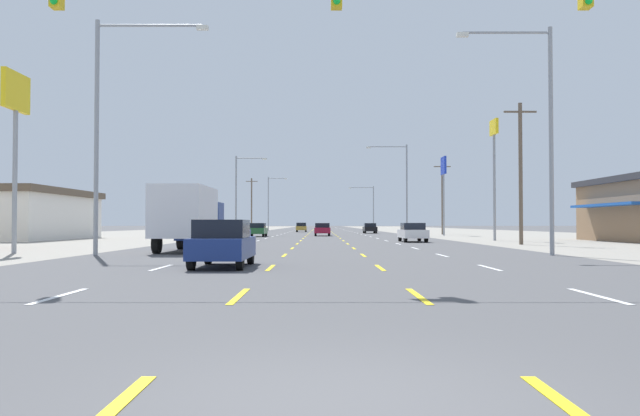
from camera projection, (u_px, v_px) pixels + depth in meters
The scene contains 26 objects.
ground_plane at pixel (319, 236), 70.75m from camera, with size 572.00×572.00×0.00m, color #4C4C4F.
lot_apron_left at pixel (108, 235), 70.65m from camera, with size 28.00×440.00×0.01m, color gray.
lot_apron_right at pixel (530, 235), 70.84m from camera, with size 28.00×440.00×0.01m, color gray.
lane_markings at pixel (319, 231), 109.23m from camera, with size 10.64×227.60×0.01m.
signal_span_wire at pixel (324, 79), 16.35m from camera, with size 24.95×0.53×9.28m.
hatchback_inner_left_nearest at pixel (220, 243), 19.59m from camera, with size 1.72×3.90×1.54m.
box_truck_far_left_near at pixel (186, 215), 30.59m from camera, with size 2.40×7.20×3.23m.
sedan_far_right_mid at pixel (410, 232), 46.43m from camera, with size 1.80×4.50×1.46m.
sedan_far_left_midfar at pixel (234, 232), 48.98m from camera, with size 1.80×4.50×1.46m.
sedan_far_left_far at pixel (255, 230), 64.65m from camera, with size 1.80×4.50×1.46m.
sedan_center_turn_farther at pixel (320, 229), 68.77m from camera, with size 1.80×4.50×1.46m.
sedan_far_right_farthest at pixel (368, 228), 86.70m from camera, with size 1.80×4.50×1.46m.
hatchback_inner_left_distant_a at pixel (299, 227), 100.14m from camera, with size 1.72×3.90×1.54m.
storefront_left_row_1 at pixel (8, 214), 53.05m from camera, with size 11.16×15.78×4.45m.
pole_sign_left_row_0 at pixel (13, 113), 28.62m from camera, with size 0.24×2.35×8.61m.
pole_sign_right_row_1 at pixel (492, 154), 49.96m from camera, with size 0.24×1.82×10.03m.
pole_sign_right_row_2 at pixel (441, 175), 70.64m from camera, with size 0.24×2.22×9.22m.
streetlight_left_row_0 at pixel (106, 117), 26.89m from camera, with size 5.07×0.26×10.55m.
streetlight_right_row_0 at pixel (539, 123), 26.96m from camera, with size 4.29×0.26×10.23m.
streetlight_left_row_1 at pixel (237, 190), 71.55m from camera, with size 3.76×0.26×9.44m.
streetlight_right_row_1 at pixel (400, 183), 71.64m from camera, with size 4.91×0.26×10.80m.
streetlight_left_row_2 at pixel (268, 200), 116.23m from camera, with size 3.69×0.26×10.39m.
streetlight_right_row_2 at pixel (368, 204), 116.29m from camera, with size 4.89×0.26×8.61m.
utility_pole_right_row_0 at pixel (518, 171), 40.59m from camera, with size 2.20×0.26×9.55m.
utility_pole_right_row_1 at pixel (440, 197), 78.07m from camera, with size 2.20×0.26×9.38m.
utility_pole_left_row_2 at pixel (249, 203), 112.86m from camera, with size 2.20×0.26×9.91m.
Camera 1 is at (-0.17, -4.81, 1.42)m, focal length 33.88 mm.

